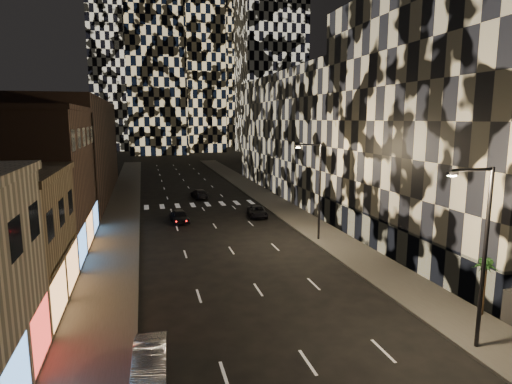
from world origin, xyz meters
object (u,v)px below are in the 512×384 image
streetlight_near (481,246)px  car_dark_midlane (180,216)px  car_dark_oncoming (199,194)px  car_dark_rightlane (257,212)px  palm_tree (485,268)px  streetlight_far (317,185)px  car_silver_parked (150,361)px

streetlight_near → car_dark_midlane: (-11.85, 30.45, -4.64)m
car_dark_oncoming → car_dark_rightlane: 14.65m
palm_tree → streetlight_near: bearing=-137.6°
streetlight_far → palm_tree: (3.15, -17.13, -2.41)m
car_dark_rightlane → car_silver_parked: bearing=-106.2°
streetlight_far → car_dark_oncoming: 26.31m
streetlight_far → palm_tree: streetlight_far is taller
streetlight_near → car_dark_oncoming: (-7.85, 44.67, -4.69)m
car_dark_rightlane → palm_tree: size_ratio=1.32×
streetlight_far → car_dark_rightlane: bearing=104.6°
car_dark_oncoming → car_dark_rightlane: car_dark_oncoming is taller
car_silver_parked → car_dark_midlane: size_ratio=1.00×
streetlight_near → streetlight_far: same height
car_dark_rightlane → streetlight_near: bearing=-77.3°
car_silver_parked → palm_tree: (18.70, 1.01, 2.25)m
streetlight_far → car_silver_parked: 24.35m
streetlight_near → palm_tree: bearing=42.4°
car_silver_parked → car_dark_midlane: (3.70, 28.60, 0.02)m
car_dark_midlane → car_dark_rightlane: (9.02, 0.46, -0.09)m
streetlight_far → car_dark_midlane: 16.47m
car_dark_rightlane → palm_tree: bearing=-70.6°
car_dark_rightlane → palm_tree: 28.77m
car_dark_midlane → palm_tree: (15.00, -27.59, 2.22)m
streetlight_near → car_dark_midlane: 33.01m
car_dark_midlane → car_dark_rightlane: size_ratio=0.94×
car_silver_parked → car_dark_oncoming: (7.70, 42.81, -0.03)m
car_silver_parked → palm_tree: 18.86m
car_dark_oncoming → streetlight_far: bearing=102.3°
streetlight_near → car_dark_rightlane: streetlight_near is taller
streetlight_near → car_silver_parked: bearing=173.2°
car_dark_oncoming → palm_tree: size_ratio=1.36×
streetlight_far → car_dark_oncoming: streetlight_far is taller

